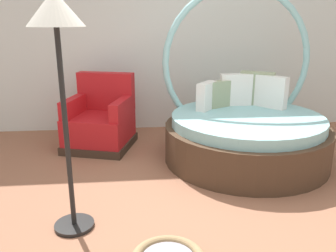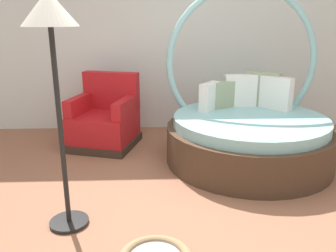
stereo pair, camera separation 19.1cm
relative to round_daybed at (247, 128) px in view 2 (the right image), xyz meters
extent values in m
cube|color=#936047|center=(-0.71, -1.22, -0.40)|extent=(8.00, 8.00, 0.02)
cube|color=silver|center=(-0.71, 1.38, 1.06)|extent=(8.00, 0.12, 2.90)
cylinder|color=#473323|center=(0.00, -0.08, -0.17)|extent=(1.91, 1.91, 0.43)
cylinder|color=#8CC6CC|center=(0.00, -0.08, 0.10)|extent=(1.76, 1.76, 0.12)
torus|color=#8CC6CC|center=(0.00, 0.45, 0.71)|extent=(1.90, 0.08, 1.90)
cube|color=white|center=(0.40, 0.26, 0.36)|extent=(0.35, 0.38, 0.40)
cube|color=#93A37F|center=(0.27, 0.42, 0.38)|extent=(0.43, 0.31, 0.43)
cube|color=white|center=(-0.01, 0.42, 0.36)|extent=(0.40, 0.12, 0.40)
cube|color=#93A37F|center=(-0.23, 0.36, 0.33)|extent=(0.35, 0.26, 0.33)
cube|color=white|center=(-0.42, 0.24, 0.33)|extent=(0.30, 0.34, 0.34)
cube|color=#38281E|center=(-1.77, 0.51, -0.34)|extent=(0.99, 0.99, 0.10)
cube|color=red|center=(-1.77, 0.51, -0.12)|extent=(0.94, 0.94, 0.34)
cube|color=red|center=(-1.68, 0.81, 0.30)|extent=(0.77, 0.37, 0.50)
cube|color=red|center=(-2.08, 0.60, 0.16)|extent=(0.31, 0.69, 0.22)
cube|color=red|center=(-1.46, 0.42, 0.16)|extent=(0.31, 0.69, 0.22)
cylinder|color=black|center=(-1.82, -1.34, -0.37)|extent=(0.32, 0.32, 0.03)
cylinder|color=black|center=(-1.82, -1.34, 0.42)|extent=(0.04, 0.04, 1.55)
cone|color=beige|center=(-1.82, -1.34, 1.31)|extent=(0.40, 0.40, 0.24)
camera|label=1|loc=(-1.30, -3.90, 1.25)|focal=37.46mm
camera|label=2|loc=(-1.11, -3.91, 1.25)|focal=37.46mm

